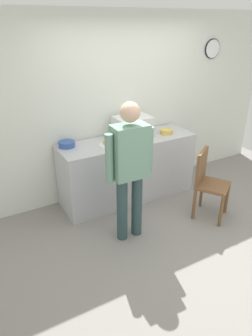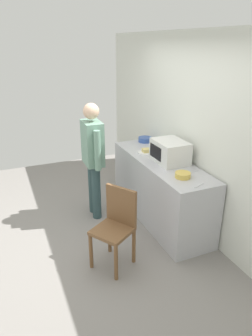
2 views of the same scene
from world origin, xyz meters
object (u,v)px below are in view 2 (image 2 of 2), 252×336
at_px(microwave, 170,152).
at_px(spoon_utensil, 199,185).
at_px(sandwich_plate, 146,152).
at_px(fork_utensil, 192,171).
at_px(wooden_chair, 116,224).
at_px(cereal_bowl, 145,140).
at_px(salad_bowl, 183,175).
at_px(person_standing, 93,153).

relative_size(microwave, spoon_utensil, 2.94).
bearing_deg(sandwich_plate, fork_utensil, 14.30).
height_order(spoon_utensil, wooden_chair, wooden_chair).
relative_size(microwave, cereal_bowl, 2.25).
bearing_deg(spoon_utensil, cereal_bowl, 174.50).
distance_m(salad_bowl, cereal_bowl, 1.49).
bearing_deg(person_standing, salad_bowl, 36.22).
bearing_deg(microwave, fork_utensil, 12.41).
relative_size(salad_bowl, person_standing, 0.11).
height_order(sandwich_plate, fork_utensil, sandwich_plate).
bearing_deg(salad_bowl, cereal_bowl, 171.65).
height_order(sandwich_plate, spoon_utensil, sandwich_plate).
height_order(microwave, cereal_bowl, microwave).
xyz_separation_m(salad_bowl, fork_utensil, (-0.11, 0.21, -0.03)).
xyz_separation_m(cereal_bowl, person_standing, (0.39, -1.01, 0.03)).
bearing_deg(spoon_utensil, person_standing, -148.04).
bearing_deg(fork_utensil, microwave, -167.59).
bearing_deg(fork_utensil, person_standing, -134.29).
bearing_deg(wooden_chair, spoon_utensil, 77.45).
distance_m(sandwich_plate, cereal_bowl, 0.55).
bearing_deg(wooden_chair, fork_utensil, 98.43).
distance_m(microwave, wooden_chair, 1.29).
bearing_deg(salad_bowl, wooden_chair, -86.36).
xyz_separation_m(fork_utensil, person_standing, (-0.98, -1.01, 0.06)).
bearing_deg(microwave, person_standing, -121.93).
height_order(cereal_bowl, wooden_chair, cereal_bowl).
distance_m(cereal_bowl, spoon_utensil, 1.75).
distance_m(cereal_bowl, person_standing, 1.08).
xyz_separation_m(sandwich_plate, cereal_bowl, (-0.50, 0.23, 0.02)).
height_order(salad_bowl, person_standing, person_standing).
distance_m(microwave, sandwich_plate, 0.49).
relative_size(cereal_bowl, wooden_chair, 0.24).
relative_size(microwave, salad_bowl, 2.62).
bearing_deg(fork_utensil, cereal_bowl, 179.71).
bearing_deg(microwave, wooden_chair, -60.45).
xyz_separation_m(salad_bowl, spoon_utensil, (0.27, 0.05, -0.03)).
bearing_deg(cereal_bowl, spoon_utensil, -5.50).
distance_m(microwave, salad_bowl, 0.54).
relative_size(fork_utensil, person_standing, 0.10).
bearing_deg(salad_bowl, person_standing, -143.78).
relative_size(sandwich_plate, wooden_chair, 0.27).
xyz_separation_m(microwave, cereal_bowl, (-0.96, 0.10, -0.11)).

